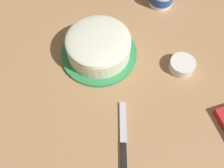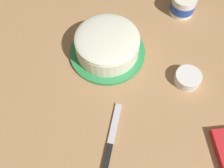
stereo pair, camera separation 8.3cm
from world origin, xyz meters
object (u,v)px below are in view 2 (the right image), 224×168
at_px(frosting_tub, 183,5).
at_px(spreading_knife, 110,144).
at_px(frosted_cake, 107,45).
at_px(sprinkle_bowl_orange, 188,78).

height_order(frosting_tub, spreading_knife, frosting_tub).
bearing_deg(frosting_tub, frosted_cake, -71.91).
bearing_deg(sprinkle_bowl_orange, spreading_knife, -66.43).
distance_m(frosted_cake, sprinkle_bowl_orange, 0.31).
distance_m(frosting_tub, spreading_knife, 0.65).
bearing_deg(spreading_knife, frosted_cake, 165.43).
xyz_separation_m(frosted_cake, sprinkle_bowl_orange, (0.20, 0.24, -0.03)).
distance_m(frosting_tub, sprinkle_bowl_orange, 0.34).
bearing_deg(frosting_tub, spreading_knife, -44.33).
distance_m(frosted_cake, frosting_tub, 0.38).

